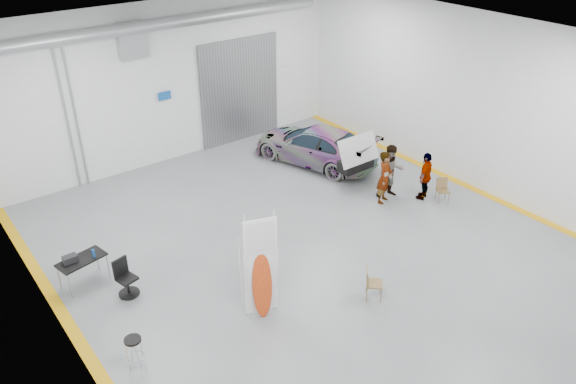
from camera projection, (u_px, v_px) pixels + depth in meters
ground at (310, 246)px, 16.73m from camera, size 16.00×16.00×0.00m
room_shell at (271, 94)px, 16.41m from camera, size 14.02×16.18×6.01m
sedan_car at (315, 145)px, 21.40m from camera, size 3.35×5.29×1.43m
person_a at (385, 177)px, 18.65m from camera, size 0.79×0.67×1.84m
person_b at (391, 171)px, 18.97m from camera, size 1.14×1.04×1.89m
person_c at (425, 176)px, 18.88m from camera, size 1.06×0.74×1.70m
surfboard_display at (264, 275)px, 13.57m from camera, size 0.81×0.42×2.98m
folding_chair_near at (373, 289)px, 14.57m from camera, size 0.59×0.67×0.90m
folding_chair_far at (442, 195)px, 18.95m from camera, size 0.53×0.58×0.83m
shop_stool at (135, 352)px, 12.46m from camera, size 0.40×0.40×0.79m
work_table at (79, 260)px, 14.81m from camera, size 1.35×0.86×1.02m
office_chair at (126, 279)px, 14.63m from camera, size 0.55×0.57×1.03m
trunk_lid at (356, 147)px, 19.51m from camera, size 1.66×1.01×0.04m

